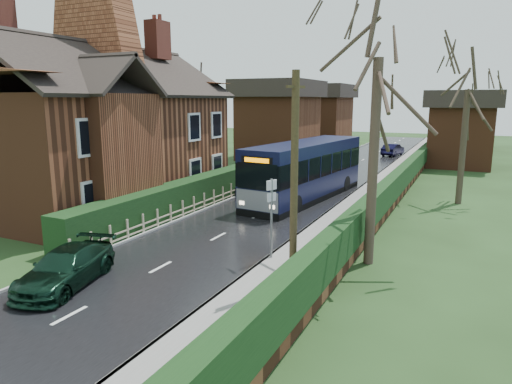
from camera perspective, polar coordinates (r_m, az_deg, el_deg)
The scene contains 18 objects.
ground at distance 17.92m, azimuth -7.98°, elevation -7.30°, with size 140.00×140.00×0.00m, color #2A4C20.
road at distance 26.52m, azimuth 3.92°, elevation -1.02°, with size 6.00×100.00×0.02m, color black.
pavement at distance 25.31m, azimuth 12.91°, elevation -1.75°, with size 2.50×100.00×0.14m, color slate.
kerb_right at distance 25.59m, azimuth 10.29°, elevation -1.51°, with size 0.12×100.00×0.14m, color gray.
kerb_left at distance 27.75m, azimuth -1.95°, elevation -0.36°, with size 0.12×100.00×0.10m, color gray.
front_hedge at distance 23.82m, azimuth -9.30°, elevation -0.63°, with size 1.20×16.00×1.60m, color black.
picket_fence at distance 23.49m, azimuth -7.77°, elevation -1.63°, with size 0.10×16.00×0.90m, color gray, non-canonical shape.
right_wall_hedge at distance 24.85m, azimuth 16.50°, elevation 0.06°, with size 0.60×50.00×1.80m.
brick_house at distance 26.24m, azimuth -18.66°, elevation 7.91°, with size 9.30×14.60×10.30m.
bus at distance 26.76m, azimuth 6.24°, elevation 2.63°, with size 3.73×11.20×3.34m.
car_silver at distance 28.49m, azimuth -0.50°, elevation 1.11°, with size 1.45×3.60×1.23m, color #A4A4A8.
car_green at distance 15.59m, azimuth -22.66°, elevation -8.73°, with size 1.64×4.03×1.17m, color black.
car_distant at distance 49.90m, azimuth 16.72°, elevation 5.10°, with size 1.31×3.76×1.24m, color black.
bus_stop_sign at distance 16.13m, azimuth 1.94°, elevation -1.96°, with size 0.22×0.45×3.01m.
telegraph_pole at distance 13.42m, azimuth 4.79°, elevation 1.08°, with size 0.29×0.83×6.55m.
tree_right_near at distance 16.08m, azimuth 15.17°, elevation 17.65°, with size 4.69×4.69×10.13m.
tree_right_far at distance 27.48m, azimuth 25.08°, elevation 12.43°, with size 4.64×4.64×8.97m.
tree_house_side at distance 37.88m, azimuth -6.78°, elevation 13.07°, with size 4.03×4.03×9.16m.
Camera 1 is at (9.42, -14.13, 5.72)m, focal length 32.00 mm.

